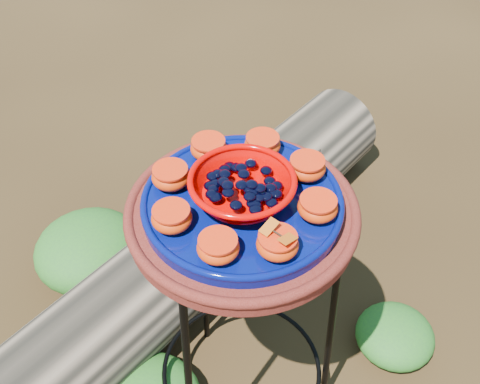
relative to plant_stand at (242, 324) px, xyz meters
name	(u,v)px	position (x,y,z in m)	size (l,w,h in m)	color
plant_stand	(242,324)	(0.00, 0.00, 0.00)	(0.44, 0.44, 0.70)	black
terracotta_saucer	(242,215)	(0.00, 0.00, 0.37)	(0.44, 0.44, 0.04)	#480F09
cobalt_plate	(242,204)	(0.00, 0.00, 0.40)	(0.37, 0.37, 0.02)	#030E38
red_bowl	(242,189)	(0.00, 0.00, 0.44)	(0.19, 0.19, 0.05)	#CE0200
glass_gems	(242,174)	(0.00, 0.00, 0.47)	(0.15, 0.15, 0.02)	black
orange_half_0	(277,244)	(-0.01, -0.14, 0.43)	(0.07, 0.07, 0.04)	red
orange_half_1	(318,208)	(0.10, -0.10, 0.43)	(0.07, 0.07, 0.04)	red
orange_half_2	(307,168)	(0.14, 0.00, 0.43)	(0.07, 0.07, 0.04)	red
orange_half_3	(262,145)	(0.10, 0.10, 0.43)	(0.07, 0.07, 0.04)	red
orange_half_4	(209,148)	(0.00, 0.14, 0.43)	(0.07, 0.07, 0.04)	red
orange_half_5	(171,177)	(-0.10, 0.10, 0.43)	(0.07, 0.07, 0.04)	red
orange_half_6	(172,218)	(-0.14, 0.00, 0.43)	(0.07, 0.07, 0.04)	red
orange_half_7	(218,247)	(-0.10, -0.10, 0.43)	(0.07, 0.07, 0.04)	red
butterfly	(278,234)	(-0.01, -0.14, 0.46)	(0.07, 0.05, 0.01)	#C4530F
driftwood_log	(207,241)	(0.11, 0.44, -0.21)	(1.55, 0.41, 0.29)	black
foliage_right	(395,335)	(0.46, -0.06, -0.29)	(0.23, 0.23, 0.11)	#215320
foliage_back	(89,249)	(-0.22, 0.63, -0.26)	(0.35, 0.35, 0.17)	#215320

